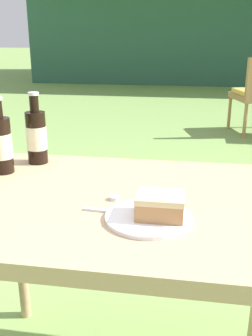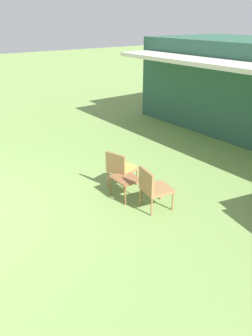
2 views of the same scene
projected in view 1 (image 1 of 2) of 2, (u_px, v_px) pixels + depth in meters
The scene contains 7 objects.
cabin_building at pixel (239, 19), 9.70m from camera, with size 9.50×4.99×2.82m.
patio_table at pixel (120, 220), 1.06m from camera, with size 0.98×0.69×0.68m.
cake_on_plate at pixel (155, 211), 0.91m from camera, with size 0.21×0.21×0.07m.
cola_bottle_near at pixel (36, 136), 1.30m from camera, with size 0.07×0.07×0.24m.
cola_bottle_far at pixel (1, 144), 1.20m from camera, with size 0.07×0.07×0.24m.
fork at pixel (122, 213), 0.95m from camera, with size 0.19×0.03×0.01m.
loose_bottle_cap at pixel (114, 198), 1.03m from camera, with size 0.03×0.03×0.01m.
Camera 1 is at (0.17, -0.94, 1.10)m, focal length 42.00 mm.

